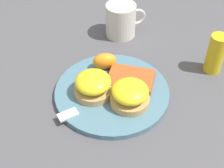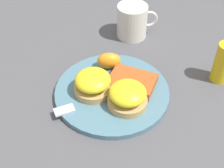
{
  "view_description": "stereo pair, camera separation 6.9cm",
  "coord_description": "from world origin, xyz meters",
  "px_view_note": "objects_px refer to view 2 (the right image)",
  "views": [
    {
      "loc": [
        -0.12,
        -0.52,
        0.54
      ],
      "look_at": [
        0.0,
        0.0,
        0.03
      ],
      "focal_mm": 50.0,
      "sensor_mm": 36.0,
      "label": 1
    },
    {
      "loc": [
        -0.05,
        -0.53,
        0.54
      ],
      "look_at": [
        0.0,
        0.0,
        0.03
      ],
      "focal_mm": 50.0,
      "sensor_mm": 36.0,
      "label": 2
    }
  ],
  "objects_px": {
    "hashbrown_patty": "(132,81)",
    "orange_wedge": "(108,61)",
    "sandwich_benedict_right": "(128,96)",
    "fork": "(94,101)",
    "cup": "(132,21)",
    "sandwich_benedict_left": "(93,82)",
    "condiment_bottle": "(223,63)"
  },
  "relations": [
    {
      "from": "hashbrown_patty",
      "to": "sandwich_benedict_left",
      "type": "bearing_deg",
      "value": -172.64
    },
    {
      "from": "orange_wedge",
      "to": "cup",
      "type": "distance_m",
      "value": 0.18
    },
    {
      "from": "fork",
      "to": "cup",
      "type": "bearing_deg",
      "value": 65.43
    },
    {
      "from": "sandwich_benedict_left",
      "to": "sandwich_benedict_right",
      "type": "bearing_deg",
      "value": -34.37
    },
    {
      "from": "condiment_bottle",
      "to": "hashbrown_patty",
      "type": "bearing_deg",
      "value": -176.33
    },
    {
      "from": "fork",
      "to": "cup",
      "type": "distance_m",
      "value": 0.3
    },
    {
      "from": "fork",
      "to": "cup",
      "type": "height_order",
      "value": "cup"
    },
    {
      "from": "orange_wedge",
      "to": "condiment_bottle",
      "type": "distance_m",
      "value": 0.28
    },
    {
      "from": "cup",
      "to": "condiment_bottle",
      "type": "xyz_separation_m",
      "value": [
        0.19,
        -0.21,
        0.0
      ]
    },
    {
      "from": "sandwich_benedict_right",
      "to": "condiment_bottle",
      "type": "xyz_separation_m",
      "value": [
        0.24,
        0.08,
        0.01
      ]
    },
    {
      "from": "sandwich_benedict_left",
      "to": "fork",
      "type": "height_order",
      "value": "sandwich_benedict_left"
    },
    {
      "from": "sandwich_benedict_left",
      "to": "sandwich_benedict_right",
      "type": "relative_size",
      "value": 1.0
    },
    {
      "from": "sandwich_benedict_left",
      "to": "fork",
      "type": "distance_m",
      "value": 0.04
    },
    {
      "from": "sandwich_benedict_left",
      "to": "condiment_bottle",
      "type": "relative_size",
      "value": 0.85
    },
    {
      "from": "sandwich_benedict_right",
      "to": "fork",
      "type": "relative_size",
      "value": 0.42
    },
    {
      "from": "sandwich_benedict_right",
      "to": "cup",
      "type": "bearing_deg",
      "value": 79.9
    },
    {
      "from": "fork",
      "to": "cup",
      "type": "relative_size",
      "value": 1.82
    },
    {
      "from": "sandwich_benedict_left",
      "to": "sandwich_benedict_right",
      "type": "xyz_separation_m",
      "value": [
        0.07,
        -0.05,
        0.0
      ]
    },
    {
      "from": "hashbrown_patty",
      "to": "condiment_bottle",
      "type": "height_order",
      "value": "condiment_bottle"
    },
    {
      "from": "condiment_bottle",
      "to": "cup",
      "type": "bearing_deg",
      "value": 132.33
    },
    {
      "from": "sandwich_benedict_right",
      "to": "cup",
      "type": "height_order",
      "value": "cup"
    },
    {
      "from": "sandwich_benedict_right",
      "to": "cup",
      "type": "relative_size",
      "value": 0.77
    },
    {
      "from": "fork",
      "to": "condiment_bottle",
      "type": "height_order",
      "value": "condiment_bottle"
    },
    {
      "from": "sandwich_benedict_right",
      "to": "hashbrown_patty",
      "type": "bearing_deg",
      "value": 72.78
    },
    {
      "from": "sandwich_benedict_right",
      "to": "cup",
      "type": "distance_m",
      "value": 0.29
    },
    {
      "from": "hashbrown_patty",
      "to": "cup",
      "type": "height_order",
      "value": "cup"
    },
    {
      "from": "condiment_bottle",
      "to": "fork",
      "type": "bearing_deg",
      "value": -168.62
    },
    {
      "from": "sandwich_benedict_right",
      "to": "condiment_bottle",
      "type": "distance_m",
      "value": 0.26
    },
    {
      "from": "sandwich_benedict_right",
      "to": "hashbrown_patty",
      "type": "height_order",
      "value": "sandwich_benedict_right"
    },
    {
      "from": "hashbrown_patty",
      "to": "orange_wedge",
      "type": "distance_m",
      "value": 0.09
    },
    {
      "from": "orange_wedge",
      "to": "fork",
      "type": "xyz_separation_m",
      "value": [
        -0.04,
        -0.12,
        -0.02
      ]
    },
    {
      "from": "sandwich_benedict_left",
      "to": "hashbrown_patty",
      "type": "distance_m",
      "value": 0.1
    }
  ]
}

